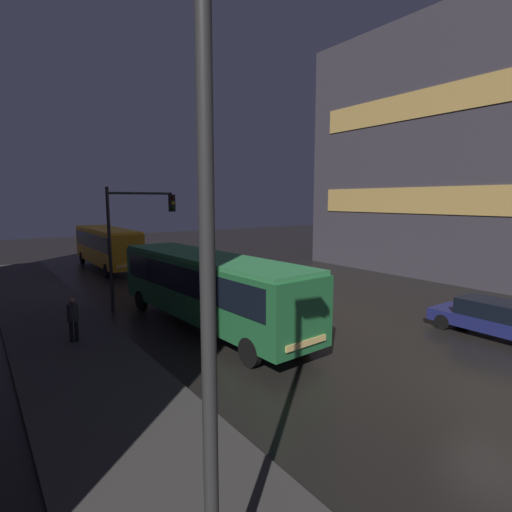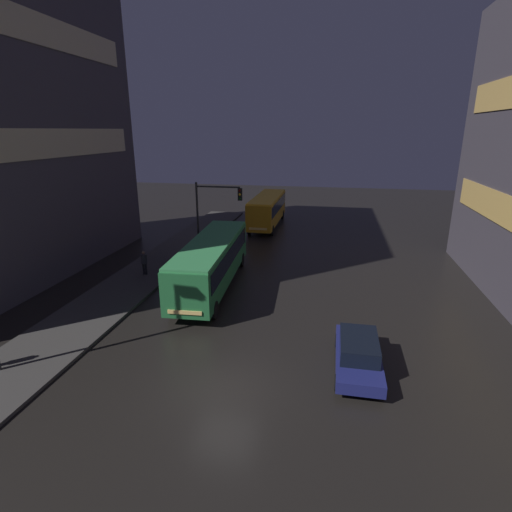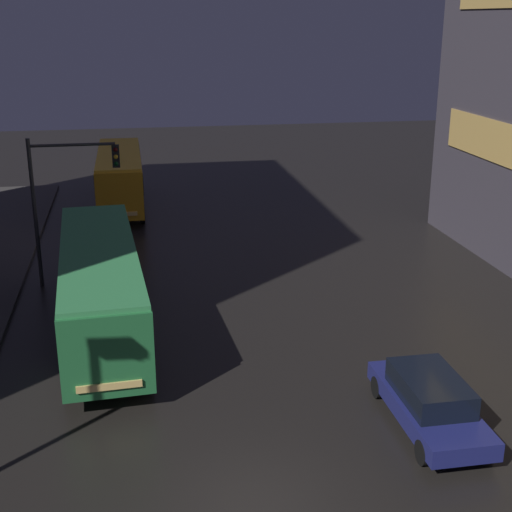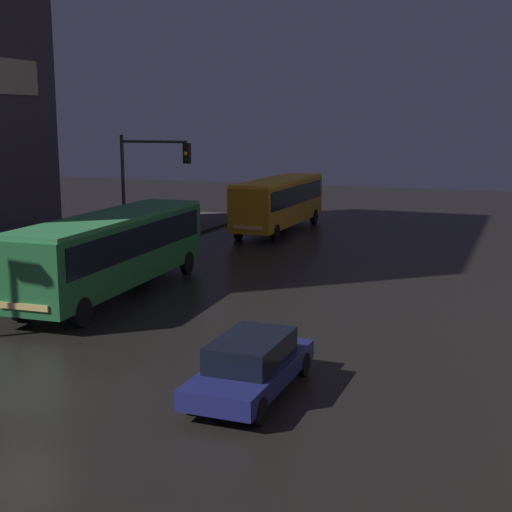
# 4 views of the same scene
# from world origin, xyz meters

# --- Properties ---
(ground_plane) EXTENTS (120.00, 120.00, 0.00)m
(ground_plane) POSITION_xyz_m (0.00, 0.00, 0.00)
(ground_plane) COLOR black
(sidewalk_left) EXTENTS (4.00, 48.00, 0.15)m
(sidewalk_left) POSITION_xyz_m (-9.00, 10.00, 0.07)
(sidewalk_left) COLOR #3D3A38
(sidewalk_left) RESTS_ON ground
(bus_near) EXTENTS (3.23, 11.80, 3.15)m
(bus_near) POSITION_xyz_m (-3.59, 10.24, 1.95)
(bus_near) COLOR #236B38
(bus_near) RESTS_ON ground
(bus_far) EXTENTS (2.53, 10.53, 3.23)m
(bus_far) POSITION_xyz_m (-2.93, 28.00, 1.99)
(bus_far) COLOR orange
(bus_far) RESTS_ON ground
(car_taxi) EXTENTS (1.89, 4.75, 1.46)m
(car_taxi) POSITION_xyz_m (5.24, 2.48, 0.75)
(car_taxi) COLOR navy
(car_taxi) RESTS_ON ground
(pedestrian_mid) EXTENTS (0.49, 0.49, 1.68)m
(pedestrian_mid) POSITION_xyz_m (-8.80, 11.29, 1.16)
(pedestrian_mid) COLOR black
(pedestrian_mid) RESTS_ON sidewalk_left
(traffic_light_main) EXTENTS (3.55, 0.35, 6.11)m
(traffic_light_main) POSITION_xyz_m (-4.97, 15.35, 4.16)
(traffic_light_main) COLOR #2D2D2D
(traffic_light_main) RESTS_ON ground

